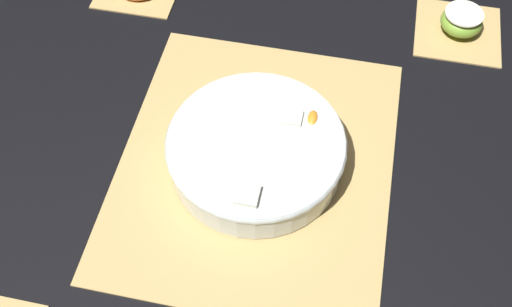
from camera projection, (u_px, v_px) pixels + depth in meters
ground_plane at (256, 164)px, 0.91m from camera, size 6.00×6.00×0.00m
bamboo_mat_center at (256, 163)px, 0.91m from camera, size 0.48×0.41×0.01m
coaster_mat_near_right at (458, 31)px, 1.07m from camera, size 0.15×0.15×0.01m
fruit_salad_bowl at (256, 150)px, 0.88m from camera, size 0.26×0.26×0.07m
apple_half at (462, 21)px, 1.05m from camera, size 0.07×0.07×0.04m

